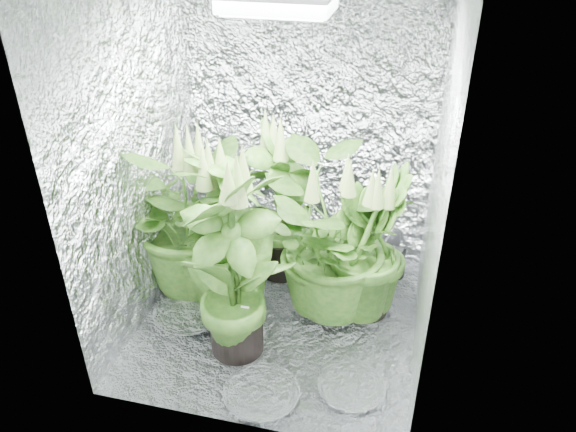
% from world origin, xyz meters
% --- Properties ---
extents(ground, '(1.60, 1.60, 0.00)m').
position_xyz_m(ground, '(0.00, 0.00, 0.00)').
color(ground, white).
rests_on(ground, ground).
extents(walls, '(1.62, 1.62, 2.00)m').
position_xyz_m(walls, '(0.00, 0.00, 1.00)').
color(walls, white).
rests_on(walls, ground).
extents(grow_lamp, '(0.50, 0.30, 0.22)m').
position_xyz_m(grow_lamp, '(0.00, 0.00, 1.83)').
color(grow_lamp, gray).
rests_on(grow_lamp, ceiling).
extents(plant_a, '(1.23, 1.23, 1.14)m').
position_xyz_m(plant_a, '(-0.58, 0.17, 0.55)').
color(plant_a, black).
rests_on(plant_a, ground).
extents(plant_b, '(0.73, 0.73, 1.11)m').
position_xyz_m(plant_b, '(-0.11, 0.48, 0.51)').
color(plant_b, black).
rests_on(plant_b, ground).
extents(plant_c, '(0.66, 0.66, 1.03)m').
position_xyz_m(plant_c, '(0.49, 0.20, 0.47)').
color(plant_c, black).
rests_on(plant_c, ground).
extents(plant_d, '(0.80, 0.80, 1.12)m').
position_xyz_m(plant_d, '(-0.33, 0.07, 0.51)').
color(plant_d, black).
rests_on(plant_d, ground).
extents(plant_e, '(0.98, 0.98, 1.06)m').
position_xyz_m(plant_e, '(0.25, 0.14, 0.51)').
color(plant_e, black).
rests_on(plant_e, ground).
extents(plant_f, '(0.83, 0.83, 1.24)m').
position_xyz_m(plant_f, '(-0.17, -0.30, 0.58)').
color(plant_f, black).
rests_on(plant_f, ground).
extents(circulation_fan, '(0.17, 0.26, 0.32)m').
position_xyz_m(circulation_fan, '(0.62, 0.61, 0.14)').
color(circulation_fan, black).
rests_on(circulation_fan, ground).
extents(plant_label, '(0.05, 0.02, 0.07)m').
position_xyz_m(plant_label, '(-0.11, -0.33, 0.30)').
color(plant_label, white).
rests_on(plant_label, plant_f).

